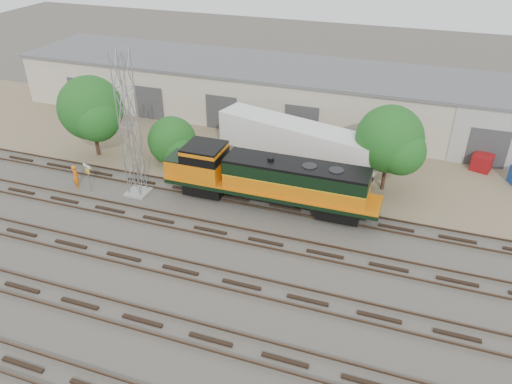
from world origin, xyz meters
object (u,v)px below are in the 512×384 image
(semi_trailer, at_px, (299,142))
(locomotive, at_px, (267,179))
(signal_tower, at_px, (130,129))
(worker, at_px, (76,177))

(semi_trailer, bearing_deg, locomotive, -82.73)
(signal_tower, distance_m, semi_trailer, 13.38)
(locomotive, distance_m, worker, 15.09)
(signal_tower, height_order, semi_trailer, signal_tower)
(signal_tower, xyz_separation_m, worker, (-4.96, -0.80, -4.43))
(signal_tower, bearing_deg, locomotive, 9.55)
(signal_tower, relative_size, semi_trailer, 0.81)
(locomotive, relative_size, worker, 8.22)
(signal_tower, distance_m, worker, 6.70)
(locomotive, distance_m, semi_trailer, 5.98)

